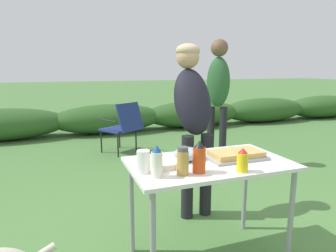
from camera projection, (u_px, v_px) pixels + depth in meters
shrub_hedge at (108, 119)px, 6.38m from camera, size 14.40×0.90×0.61m
folding_table at (209, 172)px, 2.06m from camera, size 1.10×0.64×0.74m
food_tray at (236, 155)px, 2.12m from camera, size 0.41×0.24×0.06m
plate_stack at (164, 164)px, 1.95m from camera, size 0.21×0.21×0.04m
mixing_bowl at (188, 154)px, 2.08m from camera, size 0.19×0.19×0.09m
paper_cup_stack at (143, 162)px, 1.82m from camera, size 0.08×0.08×0.14m
mayo_bottle at (157, 162)px, 1.74m from camera, size 0.07×0.07×0.20m
spice_jar at (183, 161)px, 1.79m from camera, size 0.07×0.07×0.17m
hot_sauce_bottle at (199, 157)px, 1.82m from camera, size 0.08×0.08×0.20m
mustard_bottle at (243, 160)px, 1.84m from camera, size 0.07×0.07×0.15m
standing_person_with_beanie at (192, 109)px, 2.75m from camera, size 0.35×0.47×1.59m
standing_person_in_olive_jacket at (218, 89)px, 4.11m from camera, size 0.39×0.38×1.75m
camp_chair_green_behind_table at (123, 125)px, 4.80m from camera, size 0.70×0.74×0.83m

